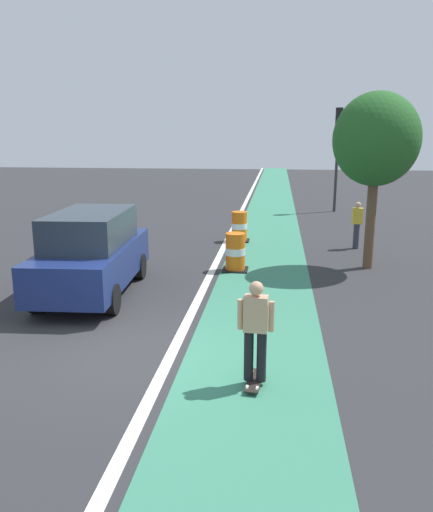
% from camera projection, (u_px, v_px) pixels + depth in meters
% --- Properties ---
extents(ground_plane, '(100.00, 100.00, 0.00)m').
position_uv_depth(ground_plane, '(123.00, 352.00, 9.23)').
color(ground_plane, '#2D2D30').
extents(bike_lane_strip, '(2.50, 80.00, 0.01)m').
position_uv_depth(bike_lane_strip, '(269.00, 232.00, 20.54)').
color(bike_lane_strip, '#387F60').
rests_on(bike_lane_strip, ground).
extents(lane_divider_stripe, '(0.20, 80.00, 0.01)m').
position_uv_depth(lane_divider_stripe, '(232.00, 231.00, 20.71)').
color(lane_divider_stripe, silver).
rests_on(lane_divider_stripe, ground).
extents(skateboarder_on_lane, '(0.57, 0.82, 1.69)m').
position_uv_depth(skateboarder_on_lane, '(256.00, 330.00, 7.81)').
color(skateboarder_on_lane, black).
rests_on(skateboarder_on_lane, ground).
extents(parked_suv_nearest, '(2.11, 4.69, 2.04)m').
position_uv_depth(parked_suv_nearest, '(92.00, 253.00, 12.35)').
color(parked_suv_nearest, navy).
rests_on(parked_suv_nearest, ground).
extents(traffic_barrel_front, '(0.73, 0.73, 1.09)m').
position_uv_depth(traffic_barrel_front, '(235.00, 252.00, 14.64)').
color(traffic_barrel_front, orange).
rests_on(traffic_barrel_front, ground).
extents(traffic_barrel_mid, '(0.73, 0.73, 1.09)m').
position_uv_depth(traffic_barrel_mid, '(239.00, 227.00, 18.67)').
color(traffic_barrel_mid, orange).
rests_on(traffic_barrel_mid, ground).
extents(traffic_light_corner, '(0.41, 0.32, 5.10)m').
position_uv_depth(traffic_light_corner, '(338.00, 141.00, 25.18)').
color(traffic_light_corner, '#2D2D2D').
rests_on(traffic_light_corner, ground).
extents(pedestrian_crossing, '(0.34, 0.20, 1.61)m').
position_uv_depth(pedestrian_crossing, '(357.00, 224.00, 17.38)').
color(pedestrian_crossing, '#33333D').
rests_on(pedestrian_crossing, ground).
extents(street_tree_sidewalk, '(2.40, 2.40, 5.00)m').
position_uv_depth(street_tree_sidewalk, '(376.00, 140.00, 14.18)').
color(street_tree_sidewalk, brown).
rests_on(street_tree_sidewalk, ground).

